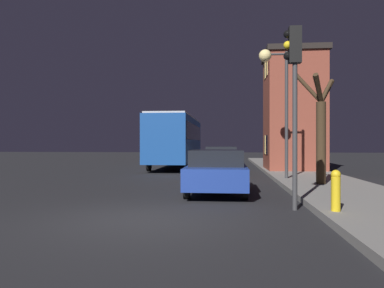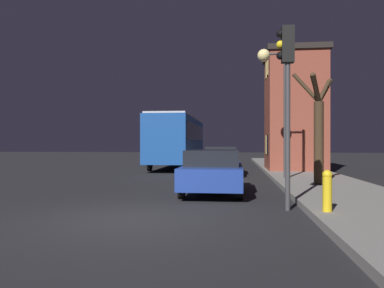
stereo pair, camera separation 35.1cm
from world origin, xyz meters
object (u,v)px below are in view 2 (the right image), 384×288
at_px(streetlamp, 273,79).
at_px(car_near_lane, 213,171).
at_px(bare_tree, 318,127).
at_px(traffic_light, 287,79).
at_px(bus, 178,138).
at_px(fire_hydrant, 327,190).
at_px(car_mid_lane, 222,160).

bearing_deg(streetlamp, car_near_lane, -121.42).
bearing_deg(bare_tree, traffic_light, -110.93).
bearing_deg(car_near_lane, bus, 103.75).
bearing_deg(traffic_light, fire_hydrant, -53.78).
bearing_deg(bare_tree, fire_hydrant, -100.34).
height_order(traffic_light, car_mid_lane, traffic_light).
relative_size(streetlamp, car_mid_lane, 1.17).
height_order(bare_tree, fire_hydrant, bare_tree).
height_order(traffic_light, car_near_lane, traffic_light).
distance_m(bare_tree, bus, 13.18).
height_order(bare_tree, bus, bare_tree).
xyz_separation_m(traffic_light, car_mid_lane, (-1.96, 10.30, -2.46)).
distance_m(bus, fire_hydrant, 17.86).
bearing_deg(car_mid_lane, traffic_light, -79.24).
distance_m(streetlamp, fire_hydrant, 8.63).
height_order(bus, fire_hydrant, bus).
relative_size(bare_tree, fire_hydrant, 4.53).
distance_m(traffic_light, car_mid_lane, 10.77).
bearing_deg(car_near_lane, bare_tree, 23.22).
relative_size(bus, car_mid_lane, 2.32).
distance_m(traffic_light, car_near_lane, 4.36).
relative_size(traffic_light, fire_hydrant, 5.02).
bearing_deg(bare_tree, car_mid_lane, 122.95).
bearing_deg(bare_tree, bus, 121.46).
relative_size(streetlamp, car_near_lane, 1.24).
xyz_separation_m(streetlamp, bus, (-5.45, 9.06, -2.36)).
bearing_deg(bare_tree, car_near_lane, -156.78).
distance_m(streetlamp, bus, 10.83).
height_order(streetlamp, car_mid_lane, streetlamp).
relative_size(traffic_light, bus, 0.42).
xyz_separation_m(traffic_light, bus, (-5.12, 15.82, -1.20)).
height_order(bare_tree, car_near_lane, bare_tree).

